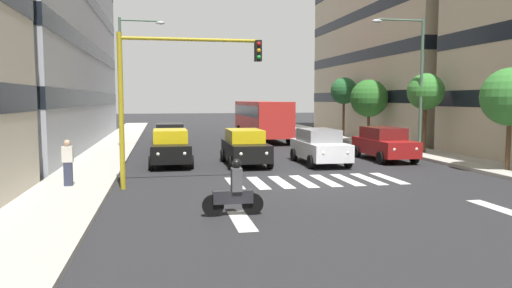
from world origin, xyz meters
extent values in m
plane|color=#262628|center=(0.00, 0.00, 0.00)|extent=(180.00, 180.00, 0.00)
cube|color=#B2ADA3|center=(8.95, 0.00, 0.07)|extent=(2.67, 90.00, 0.15)
cube|color=black|center=(-16.06, -20.64, 3.37)|extent=(11.60, 21.76, 0.90)
cube|color=black|center=(-16.06, -20.64, 6.74)|extent=(11.60, 21.76, 0.90)
cube|color=black|center=(-16.06, -20.64, 10.11)|extent=(11.60, 21.76, 0.90)
cube|color=#ADB2BC|center=(16.06, -16.90, 8.10)|extent=(11.56, 29.21, 16.20)
cube|color=black|center=(16.06, -16.90, 3.24)|extent=(11.60, 29.25, 0.90)
cube|color=black|center=(16.06, -16.90, 6.48)|extent=(11.60, 29.25, 0.90)
cube|color=silver|center=(-3.15, 0.00, 0.00)|extent=(0.45, 2.80, 0.01)
cube|color=silver|center=(-2.25, 0.00, 0.00)|extent=(0.45, 2.80, 0.01)
cube|color=silver|center=(-1.35, 0.00, 0.00)|extent=(0.45, 2.80, 0.01)
cube|color=silver|center=(-0.45, 0.00, 0.00)|extent=(0.45, 2.80, 0.01)
cube|color=silver|center=(0.45, 0.00, 0.00)|extent=(0.45, 2.80, 0.01)
cube|color=silver|center=(1.35, 0.00, 0.00)|extent=(0.45, 2.80, 0.01)
cube|color=silver|center=(2.25, 0.00, 0.00)|extent=(0.45, 2.80, 0.01)
cube|color=silver|center=(3.15, 0.00, 0.00)|extent=(0.45, 2.80, 0.01)
cube|color=silver|center=(-3.81, 5.50, 0.00)|extent=(0.50, 2.20, 0.01)
cube|color=silver|center=(3.81, 5.50, 0.00)|extent=(0.50, 2.20, 0.01)
cube|color=maroon|center=(-5.56, -5.31, 0.72)|extent=(1.80, 4.40, 0.80)
cube|color=maroon|center=(-5.56, -5.51, 1.42)|extent=(1.58, 2.46, 0.60)
cylinder|color=black|center=(-6.46, -3.86, 0.32)|extent=(0.22, 0.64, 0.64)
cylinder|color=black|center=(-4.66, -3.86, 0.32)|extent=(0.22, 0.64, 0.64)
cylinder|color=black|center=(-6.46, -6.76, 0.32)|extent=(0.22, 0.64, 0.64)
cylinder|color=black|center=(-4.66, -6.76, 0.32)|extent=(0.22, 0.64, 0.64)
sphere|color=white|center=(-6.13, -3.16, 0.80)|extent=(0.18, 0.18, 0.18)
sphere|color=white|center=(-4.98, -3.16, 0.80)|extent=(0.18, 0.18, 0.18)
cube|color=silver|center=(-1.76, -4.55, 0.72)|extent=(1.80, 4.40, 0.80)
cube|color=gray|center=(-1.76, -4.75, 1.42)|extent=(1.58, 2.46, 0.60)
cylinder|color=black|center=(-2.66, -3.10, 0.32)|extent=(0.22, 0.64, 0.64)
cylinder|color=black|center=(-0.86, -3.10, 0.32)|extent=(0.22, 0.64, 0.64)
cylinder|color=black|center=(-2.66, -6.00, 0.32)|extent=(0.22, 0.64, 0.64)
cylinder|color=black|center=(-0.86, -6.00, 0.32)|extent=(0.22, 0.64, 0.64)
sphere|color=white|center=(-2.33, -2.40, 0.80)|extent=(0.18, 0.18, 0.18)
sphere|color=white|center=(-1.18, -2.40, 0.80)|extent=(0.18, 0.18, 0.18)
cube|color=black|center=(1.88, -4.96, 0.72)|extent=(1.80, 4.40, 0.80)
cube|color=yellow|center=(1.88, -5.16, 1.42)|extent=(1.58, 2.46, 0.60)
cylinder|color=black|center=(0.98, -3.51, 0.32)|extent=(0.22, 0.64, 0.64)
cylinder|color=black|center=(2.78, -3.51, 0.32)|extent=(0.22, 0.64, 0.64)
cylinder|color=black|center=(0.98, -6.41, 0.32)|extent=(0.22, 0.64, 0.64)
cylinder|color=black|center=(2.78, -6.41, 0.32)|extent=(0.22, 0.64, 0.64)
sphere|color=white|center=(1.31, -2.81, 0.80)|extent=(0.18, 0.18, 0.18)
sphere|color=white|center=(2.46, -2.81, 0.80)|extent=(0.18, 0.18, 0.18)
cube|color=black|center=(5.44, -5.57, 0.72)|extent=(1.80, 4.40, 0.80)
cube|color=yellow|center=(5.44, -5.77, 1.42)|extent=(1.58, 2.46, 0.60)
cylinder|color=black|center=(4.54, -4.12, 0.32)|extent=(0.22, 0.64, 0.64)
cylinder|color=black|center=(6.34, -4.12, 0.32)|extent=(0.22, 0.64, 0.64)
cylinder|color=black|center=(4.54, -7.02, 0.32)|extent=(0.22, 0.64, 0.64)
cylinder|color=black|center=(6.34, -7.02, 0.32)|extent=(0.22, 0.64, 0.64)
sphere|color=white|center=(4.87, -3.42, 0.80)|extent=(0.18, 0.18, 0.18)
sphere|color=white|center=(6.02, -3.42, 0.80)|extent=(0.18, 0.18, 0.18)
cube|color=black|center=(5.37, -11.47, 0.72)|extent=(1.80, 4.40, 0.80)
cube|color=black|center=(5.37, -11.67, 1.42)|extent=(1.58, 2.46, 0.60)
cylinder|color=black|center=(4.47, -10.01, 0.32)|extent=(0.22, 0.64, 0.64)
cylinder|color=black|center=(6.27, -10.01, 0.32)|extent=(0.22, 0.64, 0.64)
cylinder|color=black|center=(4.47, -12.92, 0.32)|extent=(0.22, 0.64, 0.64)
cylinder|color=black|center=(6.27, -12.92, 0.32)|extent=(0.22, 0.64, 0.64)
sphere|color=white|center=(4.80, -9.32, 0.80)|extent=(0.18, 0.18, 0.18)
sphere|color=white|center=(5.95, -9.32, 0.80)|extent=(0.18, 0.18, 0.18)
cube|color=red|center=(-1.76, -18.51, 1.75)|extent=(2.50, 10.50, 2.50)
cube|color=black|center=(-1.76, -18.51, 2.30)|extent=(2.52, 9.87, 0.80)
cylinder|color=black|center=(-3.01, -14.83, 0.50)|extent=(0.28, 1.00, 1.00)
cylinder|color=black|center=(-0.51, -14.83, 0.50)|extent=(0.28, 1.00, 1.00)
cylinder|color=black|center=(-3.01, -21.66, 0.50)|extent=(0.28, 1.00, 1.00)
cylinder|color=black|center=(-0.51, -21.66, 0.50)|extent=(0.28, 1.00, 1.00)
cylinder|color=black|center=(4.50, 4.89, 0.30)|extent=(0.60, 0.10, 0.60)
cylinder|color=black|center=(3.40, 4.88, 0.30)|extent=(0.60, 0.10, 0.60)
cube|color=#232328|center=(3.95, 4.89, 0.52)|extent=(1.10, 0.24, 0.36)
cube|color=#4C4C51|center=(3.85, 4.89, 1.00)|extent=(0.28, 0.36, 0.64)
sphere|color=black|center=(3.85, 4.89, 1.44)|extent=(0.26, 0.26, 0.26)
cylinder|color=#AD991E|center=(7.22, 0.34, 2.75)|extent=(0.18, 0.18, 5.50)
cylinder|color=#AD991E|center=(4.77, 0.34, 5.30)|extent=(4.89, 0.12, 0.12)
cube|color=black|center=(2.32, 0.34, 4.95)|extent=(0.24, 0.28, 0.76)
sphere|color=red|center=(2.32, 0.49, 5.19)|extent=(0.14, 0.14, 0.14)
sphere|color=orange|center=(2.32, 0.49, 4.95)|extent=(0.14, 0.14, 0.14)
sphere|color=green|center=(2.32, 0.49, 4.71)|extent=(0.14, 0.14, 0.14)
cylinder|color=#4C6B56|center=(-8.22, -6.46, 3.86)|extent=(0.16, 0.16, 7.43)
cylinder|color=#4C6B56|center=(-6.87, -6.46, 7.43)|extent=(2.70, 0.10, 0.10)
ellipsoid|color=#B7BCC1|center=(-5.52, -6.46, 7.33)|extent=(0.56, 0.28, 0.20)
cylinder|color=#4C6B56|center=(8.22, -12.57, 4.12)|extent=(0.16, 0.16, 7.93)
cylinder|color=#4C6B56|center=(7.02, -12.57, 7.93)|extent=(2.40, 0.10, 0.10)
ellipsoid|color=#B7BCC1|center=(5.82, -12.57, 7.83)|extent=(0.56, 0.28, 0.20)
cylinder|color=#513823|center=(-8.80, -0.26, 1.35)|extent=(0.20, 0.20, 2.39)
sphere|color=#387F33|center=(-8.80, -0.26, 3.29)|extent=(2.49, 2.49, 2.49)
cylinder|color=#513823|center=(-8.88, -7.09, 1.57)|extent=(0.20, 0.20, 2.85)
sphere|color=#387F33|center=(-8.88, -7.09, 3.62)|extent=(2.07, 2.07, 2.07)
cylinder|color=#513823|center=(-8.83, -14.51, 1.30)|extent=(0.20, 0.20, 2.29)
sphere|color=#2D6B28|center=(-8.83, -14.51, 3.25)|extent=(2.69, 2.69, 2.69)
cylinder|color=#513823|center=(-9.10, -20.03, 1.68)|extent=(0.20, 0.20, 3.07)
sphere|color=#235B2D|center=(-9.10, -20.03, 3.88)|extent=(2.22, 2.22, 2.22)
cube|color=#2D3347|center=(9.09, 0.11, 0.57)|extent=(0.28, 0.20, 0.84)
cube|color=silver|center=(9.09, 0.11, 1.27)|extent=(0.36, 0.24, 0.56)
sphere|color=tan|center=(9.09, 0.11, 1.67)|extent=(0.22, 0.22, 0.22)
camera|label=1|loc=(5.82, 17.61, 3.19)|focal=33.39mm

